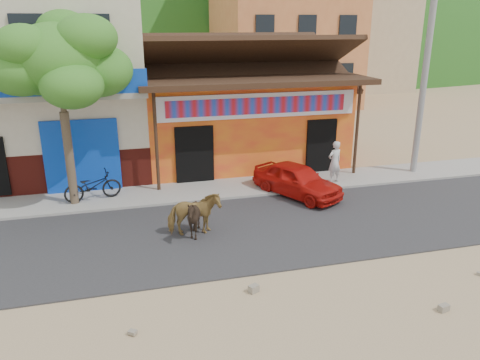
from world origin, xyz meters
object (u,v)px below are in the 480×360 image
object	(u,v)px
cow_tan	(194,214)
red_car	(297,180)
pedestrian	(335,162)
tree	(64,112)
scooter	(93,186)
utility_pole	(426,68)
cow_dark	(194,217)

from	to	relation	value
cow_tan	red_car	distance (m)	4.53
red_car	pedestrian	bearing A→B (deg)	-4.80
tree	scooter	bearing A→B (deg)	11.16
scooter	red_car	bearing A→B (deg)	-113.00
tree	red_car	bearing A→B (deg)	-7.72
utility_pole	red_car	xyz separation A→B (m)	(-5.42, -1.20, -3.51)
utility_pole	cow_dark	size ratio (longest dim) A/B	6.77
tree	cow_tan	world-z (taller)	tree
utility_pole	scooter	world-z (taller)	utility_pole
pedestrian	red_car	bearing A→B (deg)	7.06
utility_pole	cow_dark	world-z (taller)	utility_pole
cow_tan	red_car	bearing A→B (deg)	-59.55
tree	pedestrian	size ratio (longest dim) A/B	3.85
red_car	scooter	bearing A→B (deg)	142.29
utility_pole	red_car	distance (m)	6.57
red_car	cow_dark	bearing A→B (deg)	-177.40
utility_pole	red_car	size ratio (longest dim) A/B	2.40
cow_dark	red_car	world-z (taller)	cow_dark
utility_pole	scooter	bearing A→B (deg)	-179.62
tree	pedestrian	world-z (taller)	tree
utility_pole	cow_tan	bearing A→B (deg)	-159.85
cow_tan	scooter	xyz separation A→B (m)	(-2.84, 3.36, -0.05)
scooter	tree	bearing A→B (deg)	87.54
utility_pole	scooter	xyz separation A→B (m)	(-12.20, -0.08, -3.51)
utility_pole	pedestrian	xyz separation A→B (m)	(-3.67, -0.44, -3.22)
tree	utility_pole	xyz separation A→B (m)	(12.80, 0.20, 1.00)
utility_pole	cow_dark	xyz separation A→B (m)	(-9.40, -3.58, -3.49)
scooter	pedestrian	world-z (taller)	pedestrian
cow_tan	pedestrian	size ratio (longest dim) A/B	0.94
utility_pole	pedestrian	bearing A→B (deg)	-173.22
utility_pole	cow_tan	world-z (taller)	utility_pole
cow_dark	tree	bearing A→B (deg)	-166.69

